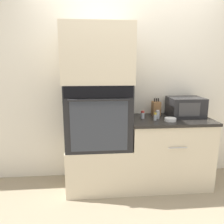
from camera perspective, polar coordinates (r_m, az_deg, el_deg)
The scene contains 12 objects.
ground_plane at distance 2.79m, azimuth 5.57°, elevation -21.22°, with size 12.00×12.00×0.00m, color gray.
wall_back at distance 2.96m, azimuth 3.86°, elevation 6.71°, with size 8.00×0.05×2.50m.
oven_cabinet_base at distance 2.87m, azimuth -3.39°, elevation -13.70°, with size 0.79×0.60×0.56m.
wall_oven at distance 2.65m, azimuth -3.57°, elevation -0.78°, with size 0.76×0.64×0.76m.
oven_cabinet_upper at distance 2.59m, azimuth -3.79°, elevation 14.67°, with size 0.79×0.60×0.65m.
counter_unit at distance 2.96m, azimuth 14.39°, elevation -9.83°, with size 1.02×0.63×0.88m.
microwave at distance 2.97m, azimuth 18.63°, elevation 1.28°, with size 0.43×0.36×0.25m.
knife_block at distance 2.93m, azimuth 11.43°, elevation 0.95°, with size 0.10×0.12×0.23m.
bowl at distance 2.69m, azimuth 15.01°, elevation -1.89°, with size 0.14×0.14×0.04m.
condiment_jar_near at distance 2.74m, azimuth 8.00°, elevation -0.71°, with size 0.05×0.05×0.10m.
condiment_jar_mid at distance 2.76m, azimuth 11.85°, elevation -0.65°, with size 0.05×0.05×0.11m.
condiment_jar_far at distance 2.67m, azimuth 11.20°, elevation -1.21°, with size 0.04×0.04×0.09m.
Camera 1 is at (-0.45, -2.28, 1.54)m, focal length 35.00 mm.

